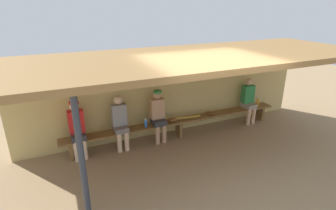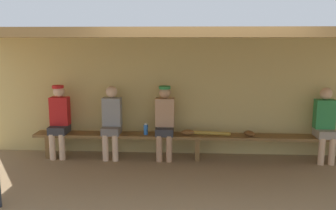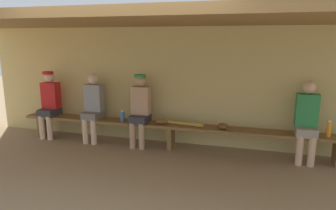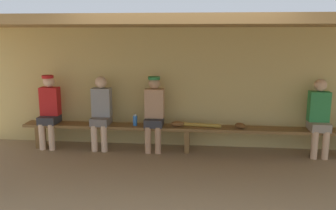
# 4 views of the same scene
# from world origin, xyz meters

# --- Properties ---
(ground_plane) EXTENTS (24.00, 24.00, 0.00)m
(ground_plane) POSITION_xyz_m (0.00, 0.00, 0.00)
(ground_plane) COLOR #937754
(back_wall) EXTENTS (8.00, 0.20, 2.20)m
(back_wall) POSITION_xyz_m (0.00, 2.00, 1.10)
(back_wall) COLOR tan
(back_wall) RESTS_ON ground
(dugout_roof) EXTENTS (8.00, 2.80, 0.12)m
(dugout_roof) POSITION_xyz_m (0.00, 0.70, 2.26)
(dugout_roof) COLOR olive
(dugout_roof) RESTS_ON back_wall
(bench) EXTENTS (6.00, 0.36, 0.46)m
(bench) POSITION_xyz_m (0.00, 1.55, 0.39)
(bench) COLOR brown
(bench) RESTS_ON ground
(player_leftmost) EXTENTS (0.34, 0.42, 1.34)m
(player_leftmost) POSITION_xyz_m (-2.55, 1.55, 0.75)
(player_leftmost) COLOR #333338
(player_leftmost) RESTS_ON ground
(player_in_blue) EXTENTS (0.34, 0.42, 1.34)m
(player_in_blue) POSITION_xyz_m (-0.59, 1.55, 0.75)
(player_in_blue) COLOR #333338
(player_in_blue) RESTS_ON ground
(player_rightmost) EXTENTS (0.34, 0.42, 1.34)m
(player_rightmost) POSITION_xyz_m (-1.57, 1.55, 0.73)
(player_rightmost) COLOR slate
(player_rightmost) RESTS_ON ground
(player_shirtless_tan) EXTENTS (0.34, 0.42, 1.34)m
(player_shirtless_tan) POSITION_xyz_m (2.26, 1.55, 0.73)
(player_shirtless_tan) COLOR gray
(player_shirtless_tan) RESTS_ON ground
(water_bottle_clear) EXTENTS (0.08, 0.08, 0.21)m
(water_bottle_clear) POSITION_xyz_m (-0.94, 1.52, 0.56)
(water_bottle_clear) COLOR blue
(water_bottle_clear) RESTS_ON bench
(baseball_glove_tan) EXTENTS (0.24, 0.28, 0.09)m
(baseball_glove_tan) POSITION_xyz_m (0.93, 1.53, 0.51)
(baseball_glove_tan) COLOR brown
(baseball_glove_tan) RESTS_ON bench
(baseball_glove_dark_brown) EXTENTS (0.27, 0.21, 0.09)m
(baseball_glove_dark_brown) POSITION_xyz_m (-0.17, 1.55, 0.51)
(baseball_glove_dark_brown) COLOR brown
(baseball_glove_dark_brown) RESTS_ON bench
(baseball_bat) EXTENTS (0.76, 0.16, 0.07)m
(baseball_bat) POSITION_xyz_m (0.22, 1.55, 0.49)
(baseball_bat) COLOR #B28C33
(baseball_bat) RESTS_ON bench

